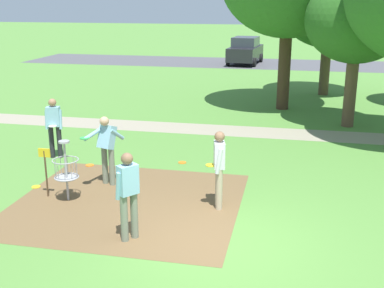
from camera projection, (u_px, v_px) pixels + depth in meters
The scene contains 15 objects.
ground_plane at pixel (219, 246), 8.96m from camera, with size 160.00×160.00×0.00m, color #518438.
dirt_tee_pad at pixel (127, 203), 10.84m from camera, with size 4.95×4.57×0.01m, color brown.
disc_golf_basket at pixel (64, 168), 10.80m from camera, with size 0.98×0.58×1.39m.
player_foreground_watching at pixel (219, 165), 10.34m from camera, with size 0.43×0.49×1.71m.
player_throwing at pixel (54, 125), 13.66m from camera, with size 0.49×0.43×1.71m.
player_waiting_left at pixel (128, 191), 8.93m from camera, with size 0.45×0.47×1.71m.
player_waiting_right at pixel (107, 146), 11.65m from camera, with size 0.79×0.96×1.71m.
frisbee_by_tee at pixel (90, 165), 13.24m from camera, with size 0.23×0.23×0.02m, color orange.
frisbee_mid_grass at pixel (182, 162), 13.47m from camera, with size 0.22×0.22×0.02m, color orange.
frisbee_far_left at pixel (36, 187), 11.73m from camera, with size 0.21×0.21×0.02m, color gold.
tree_near_right at pixel (330, 6), 21.90m from camera, with size 4.41×4.41×5.93m.
tree_mid_left at pixel (357, 20), 16.31m from camera, with size 3.47×3.47×5.17m.
parking_lot_strip at pixel (278, 64), 33.83m from camera, with size 36.00×6.00×0.01m, color #4C4C51.
parked_car_leftmost at pixel (245, 51), 33.61m from camera, with size 2.28×4.35×1.84m.
gravel_path at pixel (256, 132), 16.57m from camera, with size 40.00×1.42×0.00m, color gray.
Camera 1 is at (1.18, -7.98, 4.36)m, focal length 45.56 mm.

